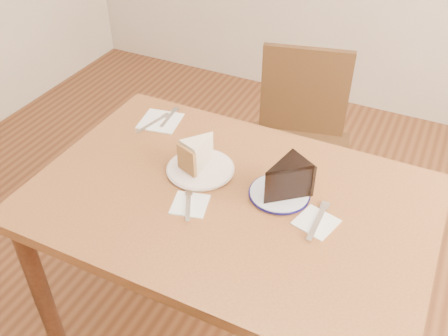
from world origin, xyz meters
TOP-DOWN VIEW (x-y plane):
  - table at (0.00, 0.00)m, footprint 1.20×0.80m
  - chair_far at (0.00, 0.68)m, footprint 0.53×0.53m
  - plate_cream at (-0.14, 0.07)m, footprint 0.21×0.21m
  - plate_navy at (0.13, 0.07)m, footprint 0.18×0.18m
  - carrot_cake at (-0.15, 0.09)m, footprint 0.11×0.13m
  - chocolate_cake at (0.14, 0.06)m, footprint 0.15×0.17m
  - napkin_cream at (-0.09, -0.09)m, footprint 0.12×0.12m
  - napkin_navy at (0.27, 0.01)m, footprint 0.13×0.13m
  - napkin_spare at (-0.41, 0.26)m, footprint 0.16×0.16m
  - fork_cream at (-0.09, -0.09)m, footprint 0.08×0.13m
  - knife_navy at (0.27, 0.01)m, footprint 0.02×0.17m
  - fork_spare at (-0.39, 0.29)m, footprint 0.03×0.14m
  - knife_spare at (-0.42, 0.23)m, footprint 0.05×0.16m

SIDE VIEW (x-z plane):
  - chair_far at x=0.00m, z-range 0.05..0.94m
  - table at x=0.00m, z-range 0.28..1.03m
  - napkin_cream at x=-0.09m, z-range 0.75..0.75m
  - napkin_navy at x=0.27m, z-range 0.75..0.75m
  - napkin_spare at x=-0.41m, z-range 0.75..0.75m
  - plate_cream at x=-0.14m, z-range 0.75..0.76m
  - plate_navy at x=0.13m, z-range 0.75..0.76m
  - fork_cream at x=-0.09m, z-range 0.75..0.76m
  - knife_navy at x=0.27m, z-range 0.75..0.76m
  - fork_spare at x=-0.39m, z-range 0.75..0.76m
  - knife_spare at x=-0.42m, z-range 0.75..0.76m
  - carrot_cake at x=-0.15m, z-range 0.76..0.85m
  - chocolate_cake at x=0.14m, z-range 0.76..0.87m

